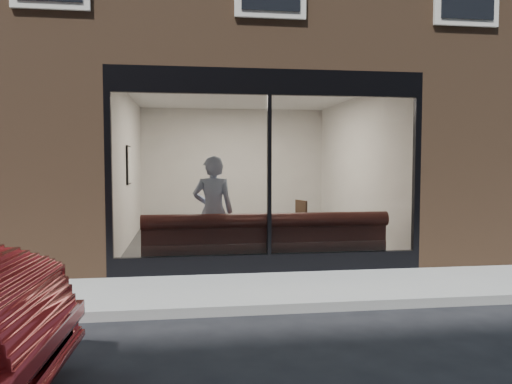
{
  "coord_description": "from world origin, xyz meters",
  "views": [
    {
      "loc": [
        -1.3,
        -5.68,
        1.78
      ],
      "look_at": [
        -0.16,
        2.4,
        1.27
      ],
      "focal_mm": 35.0,
      "sensor_mm": 36.0,
      "label": 1
    }
  ],
  "objects": [
    {
      "name": "host_building_backfill",
      "position": [
        0.0,
        11.0,
        1.6
      ],
      "size": [
        5.0,
        6.0,
        3.2
      ],
      "primitive_type": "cube",
      "color": "brown",
      "rests_on": "ground"
    },
    {
      "name": "sidewalk_near",
      "position": [
        0.0,
        1.0,
        0.01
      ],
      "size": [
        40.0,
        2.0,
        0.01
      ],
      "primitive_type": "cube",
      "color": "gray",
      "rests_on": "ground"
    },
    {
      "name": "cafe_chair_left",
      "position": [
        -0.92,
        4.22,
        0.24
      ],
      "size": [
        0.45,
        0.45,
        0.04
      ],
      "primitive_type": "cube",
      "rotation": [
        0.0,
        0.0,
        2.96
      ],
      "color": "black",
      "rests_on": "cafe_floor"
    },
    {
      "name": "cafe_wall_right",
      "position": [
        2.49,
        5.0,
        1.6
      ],
      "size": [
        0.0,
        6.0,
        6.0
      ],
      "primitive_type": "plane",
      "rotation": [
        1.57,
        0.0,
        -1.57
      ],
      "color": "silver",
      "rests_on": "ground"
    },
    {
      "name": "host_building_pier_left",
      "position": [
        -3.75,
        8.0,
        1.6
      ],
      "size": [
        2.5,
        12.0,
        3.2
      ],
      "primitive_type": "cube",
      "color": "brown",
      "rests_on": "ground"
    },
    {
      "name": "cafe_floor",
      "position": [
        0.0,
        5.0,
        0.02
      ],
      "size": [
        6.0,
        6.0,
        0.0
      ],
      "primitive_type": "plane",
      "color": "#2D2D30",
      "rests_on": "ground"
    },
    {
      "name": "cafe_table_left",
      "position": [
        -1.14,
        3.57,
        0.74
      ],
      "size": [
        0.7,
        0.7,
        0.04
      ],
      "primitive_type": "cube",
      "rotation": [
        0.0,
        0.0,
        -0.27
      ],
      "color": "black",
      "rests_on": "cafe_floor"
    },
    {
      "name": "host_building_pier_right",
      "position": [
        3.75,
        8.0,
        1.6
      ],
      "size": [
        2.5,
        12.0,
        3.2
      ],
      "primitive_type": "cube",
      "color": "brown",
      "rests_on": "ground"
    },
    {
      "name": "cafe_wall_back",
      "position": [
        0.0,
        7.99,
        1.6
      ],
      "size": [
        5.0,
        0.0,
        5.0
      ],
      "primitive_type": "plane",
      "rotation": [
        1.57,
        0.0,
        0.0
      ],
      "color": "silver",
      "rests_on": "ground"
    },
    {
      "name": "wall_poster",
      "position": [
        -2.45,
        4.9,
        1.69
      ],
      "size": [
        0.02,
        0.55,
        0.74
      ],
      "primitive_type": "cube",
      "color": "white",
      "rests_on": "cafe_wall_left"
    },
    {
      "name": "kerb_near",
      "position": [
        0.0,
        -0.05,
        0.06
      ],
      "size": [
        40.0,
        0.1,
        0.12
      ],
      "primitive_type": "cube",
      "color": "gray",
      "rests_on": "ground"
    },
    {
      "name": "storefront_glass",
      "position": [
        0.0,
        2.02,
        1.55
      ],
      "size": [
        4.8,
        0.0,
        4.8
      ],
      "primitive_type": "plane",
      "rotation": [
        1.57,
        0.0,
        0.0
      ],
      "color": "white",
      "rests_on": "storefront_kick"
    },
    {
      "name": "banquette",
      "position": [
        0.0,
        2.45,
        0.23
      ],
      "size": [
        4.0,
        0.55,
        0.45
      ],
      "primitive_type": "cube",
      "color": "#3D1C16",
      "rests_on": "cafe_floor"
    },
    {
      "name": "storefront_header",
      "position": [
        0.0,
        2.05,
        3.0
      ],
      "size": [
        5.0,
        0.1,
        0.4
      ],
      "primitive_type": "cube",
      "color": "black",
      "rests_on": "host_building_upper"
    },
    {
      "name": "cafe_table_right",
      "position": [
        1.25,
        3.29,
        0.74
      ],
      "size": [
        0.84,
        0.84,
        0.04
      ],
      "primitive_type": "cube",
      "rotation": [
        0.0,
        0.0,
        0.31
      ],
      "color": "black",
      "rests_on": "cafe_floor"
    },
    {
      "name": "cafe_ceiling",
      "position": [
        0.0,
        5.0,
        3.19
      ],
      "size": [
        6.0,
        6.0,
        0.0
      ],
      "primitive_type": "plane",
      "rotation": [
        3.14,
        0.0,
        0.0
      ],
      "color": "white",
      "rests_on": "host_building_upper"
    },
    {
      "name": "storefront_mullion",
      "position": [
        0.0,
        2.05,
        1.55
      ],
      "size": [
        0.06,
        0.1,
        2.5
      ],
      "primitive_type": "cube",
      "color": "black",
      "rests_on": "storefront_kick"
    },
    {
      "name": "cafe_wall_left",
      "position": [
        -2.49,
        5.0,
        1.6
      ],
      "size": [
        0.0,
        6.0,
        6.0
      ],
      "primitive_type": "plane",
      "rotation": [
        1.57,
        0.0,
        1.57
      ],
      "color": "silver",
      "rests_on": "ground"
    },
    {
      "name": "person",
      "position": [
        -0.85,
        2.65,
        0.93
      ],
      "size": [
        0.73,
        0.52,
        1.86
      ],
      "primitive_type": "imported",
      "rotation": [
        0.0,
        0.0,
        3.03
      ],
      "color": "#A3B8DD",
      "rests_on": "cafe_floor"
    },
    {
      "name": "storefront_kick",
      "position": [
        0.0,
        2.05,
        0.15
      ],
      "size": [
        5.0,
        0.1,
        0.3
      ],
      "primitive_type": "cube",
      "color": "black",
      "rests_on": "ground"
    },
    {
      "name": "ground",
      "position": [
        0.0,
        0.0,
        0.0
      ],
      "size": [
        120.0,
        120.0,
        0.0
      ],
      "primitive_type": "plane",
      "color": "black",
      "rests_on": "ground"
    },
    {
      "name": "cafe_chair_right",
      "position": [
        0.92,
        4.47,
        0.24
      ],
      "size": [
        0.54,
        0.54,
        0.04
      ],
      "primitive_type": "cube",
      "rotation": [
        0.0,
        0.0,
        3.45
      ],
      "color": "black",
      "rests_on": "cafe_floor"
    }
  ]
}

